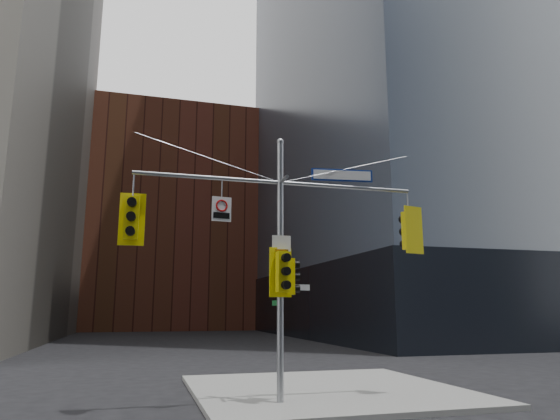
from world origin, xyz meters
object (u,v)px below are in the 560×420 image
signal_assembly (280,238)px  regulatory_sign_arm (222,208)px  street_sign_blade (342,175)px  traffic_light_pole_side (292,277)px  traffic_light_pole_front (283,272)px  traffic_light_east_arm (409,231)px  traffic_light_west_arm (132,218)px

signal_assembly → regulatory_sign_arm: size_ratio=11.96×
signal_assembly → street_sign_blade: bearing=0.1°
traffic_light_pole_side → traffic_light_pole_front: size_ratio=0.74×
traffic_light_pole_front → street_sign_blade: size_ratio=0.73×
traffic_light_east_arm → traffic_light_pole_side: traffic_light_east_arm is taller
traffic_light_west_arm → traffic_light_pole_front: traffic_light_west_arm is taller
traffic_light_pole_front → regulatory_sign_arm: 2.36m
signal_assembly → street_sign_blade: size_ratio=4.41×
traffic_light_east_arm → street_sign_blade: size_ratio=0.77×
traffic_light_west_arm → street_sign_blade: size_ratio=0.76×
traffic_light_pole_front → street_sign_blade: street_sign_blade is taller
traffic_light_pole_front → signal_assembly: bearing=82.4°
traffic_light_pole_side → regulatory_sign_arm: regulatory_sign_arm is taller
traffic_light_pole_side → traffic_light_pole_front: (-0.32, -0.27, 0.11)m
regulatory_sign_arm → traffic_light_west_arm: bearing=171.7°
traffic_light_west_arm → traffic_light_pole_side: bearing=2.7°
signal_assembly → traffic_light_pole_front: (-0.00, -0.27, -0.93)m
signal_assembly → traffic_light_east_arm: (3.98, 0.00, 0.38)m
traffic_light_pole_side → street_sign_blade: street_sign_blade is taller
traffic_light_east_arm → traffic_light_pole_side: (-3.66, 0.00, -1.42)m
traffic_light_pole_front → street_sign_blade: (1.87, 0.27, 2.86)m
traffic_light_east_arm → traffic_light_pole_front: traffic_light_east_arm is taller
traffic_light_west_arm → street_sign_blade: 6.02m
traffic_light_west_arm → traffic_light_east_arm: size_ratio=0.98×
traffic_light_pole_side → regulatory_sign_arm: 2.65m
traffic_light_east_arm → regulatory_sign_arm: (-5.62, -0.02, 0.37)m
signal_assembly → street_sign_blade: 2.69m
traffic_light_east_arm → regulatory_sign_arm: 5.63m
traffic_light_pole_front → street_sign_blade: bearing=0.8°
signal_assembly → traffic_light_west_arm: (-3.94, 0.01, 0.38)m
traffic_light_east_arm → traffic_light_pole_side: 3.92m
street_sign_blade → traffic_light_west_arm: bearing=-172.8°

